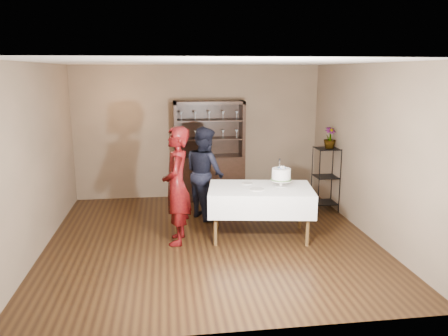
% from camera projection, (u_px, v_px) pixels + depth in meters
% --- Properties ---
extents(floor, '(5.00, 5.00, 0.00)m').
position_uv_depth(floor, '(211.00, 239.00, 6.83)').
color(floor, black).
rests_on(floor, ground).
extents(ceiling, '(5.00, 5.00, 0.00)m').
position_uv_depth(ceiling, '(210.00, 62.00, 6.24)').
color(ceiling, white).
rests_on(ceiling, back_wall).
extents(back_wall, '(5.00, 0.02, 2.70)m').
position_uv_depth(back_wall, '(198.00, 132.00, 8.95)').
color(back_wall, brown).
rests_on(back_wall, floor).
extents(wall_left, '(0.02, 5.00, 2.70)m').
position_uv_depth(wall_left, '(36.00, 159.00, 6.21)').
color(wall_left, brown).
rests_on(wall_left, floor).
extents(wall_right, '(0.02, 5.00, 2.70)m').
position_uv_depth(wall_right, '(369.00, 151.00, 6.86)').
color(wall_right, brown).
rests_on(wall_right, floor).
extents(china_hutch, '(1.40, 0.48, 2.00)m').
position_uv_depth(china_hutch, '(209.00, 167.00, 8.89)').
color(china_hutch, black).
rests_on(china_hutch, floor).
extents(plant_etagere, '(0.42, 0.42, 1.20)m').
position_uv_depth(plant_etagere, '(326.00, 176.00, 8.14)').
color(plant_etagere, black).
rests_on(plant_etagere, floor).
extents(cake_table, '(1.74, 1.22, 0.80)m').
position_uv_depth(cake_table, '(260.00, 199.00, 6.84)').
color(cake_table, white).
rests_on(cake_table, floor).
extents(woman, '(0.49, 0.69, 1.79)m').
position_uv_depth(woman, '(177.00, 186.00, 6.54)').
color(woman, '#32040A').
rests_on(woman, floor).
extents(man, '(0.90, 0.98, 1.63)m').
position_uv_depth(man, '(205.00, 173.00, 7.73)').
color(man, black).
rests_on(man, floor).
extents(cake, '(0.33, 0.33, 0.45)m').
position_uv_depth(cake, '(281.00, 175.00, 6.82)').
color(cake, white).
rests_on(cake, cake_table).
extents(plate_near, '(0.26, 0.26, 0.01)m').
position_uv_depth(plate_near, '(257.00, 189.00, 6.66)').
color(plate_near, white).
rests_on(plate_near, cake_table).
extents(plate_far, '(0.22, 0.22, 0.01)m').
position_uv_depth(plate_far, '(247.00, 183.00, 7.01)').
color(plate_far, white).
rests_on(plate_far, cake_table).
extents(potted_plant, '(0.27, 0.27, 0.39)m').
position_uv_depth(potted_plant, '(330.00, 138.00, 7.97)').
color(potted_plant, '#446B33').
rests_on(potted_plant, plant_etagere).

